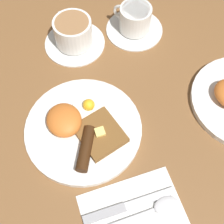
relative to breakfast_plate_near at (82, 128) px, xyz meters
name	(u,v)px	position (x,y,z in m)	size (l,w,h in m)	color
ground_plane	(84,131)	(0.00, 0.00, -0.01)	(3.00, 3.00, 0.00)	brown
breakfast_plate_near	(82,128)	(0.00, 0.00, 0.00)	(0.25, 0.25, 0.05)	white
teacup_near	(73,34)	(-0.24, 0.08, 0.02)	(0.15, 0.15, 0.08)	white
teacup_far	(135,21)	(-0.22, 0.24, 0.02)	(0.15, 0.15, 0.07)	white
napkin	(132,211)	(0.20, 0.02, -0.01)	(0.13, 0.19, 0.01)	white
knife	(124,207)	(0.19, 0.01, -0.01)	(0.04, 0.19, 0.01)	silver
spoon	(158,209)	(0.22, 0.07, -0.01)	(0.04, 0.18, 0.01)	silver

